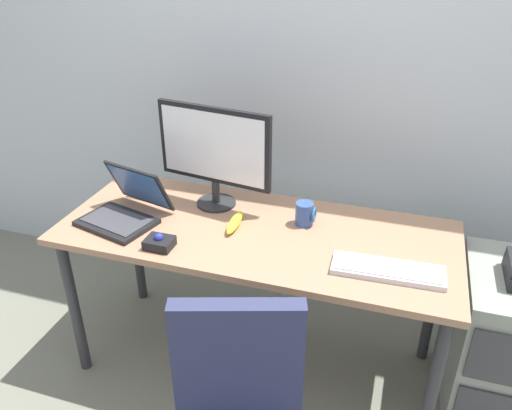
% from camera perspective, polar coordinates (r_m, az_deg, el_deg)
% --- Properties ---
extents(ground_plane, '(8.00, 8.00, 0.00)m').
position_cam_1_polar(ground_plane, '(2.62, 0.00, -17.08)').
color(ground_plane, slate).
extents(back_wall, '(6.00, 0.10, 2.80)m').
position_cam_1_polar(back_wall, '(2.54, 4.96, 17.77)').
color(back_wall, '#B1BBC3').
rests_on(back_wall, ground).
extents(desk, '(1.67, 0.68, 0.75)m').
position_cam_1_polar(desk, '(2.19, 0.00, -4.63)').
color(desk, '#9D7356').
rests_on(desk, ground).
extents(file_cabinet, '(0.42, 0.53, 0.69)m').
position_cam_1_polar(file_cabinet, '(2.43, 26.32, -13.97)').
color(file_cabinet, gray).
rests_on(file_cabinet, ground).
extents(monitor_main, '(0.54, 0.18, 0.46)m').
position_cam_1_polar(monitor_main, '(2.24, -4.75, 6.12)').
color(monitor_main, '#262628').
rests_on(monitor_main, desk).
extents(keyboard, '(0.42, 0.15, 0.03)m').
position_cam_1_polar(keyboard, '(1.94, 14.60, -7.06)').
color(keyboard, silver).
rests_on(keyboard, desk).
extents(laptop, '(0.38, 0.38, 0.22)m').
position_cam_1_polar(laptop, '(2.27, -14.50, -0.38)').
color(laptop, black).
rests_on(laptop, desk).
extents(trackball_mouse, '(0.11, 0.09, 0.07)m').
position_cam_1_polar(trackball_mouse, '(2.06, -10.81, -4.14)').
color(trackball_mouse, black).
rests_on(trackball_mouse, desk).
extents(coffee_mug, '(0.09, 0.08, 0.10)m').
position_cam_1_polar(coffee_mug, '(2.17, 5.53, -0.99)').
color(coffee_mug, '#2F4C8F').
rests_on(coffee_mug, desk).
extents(banana, '(0.05, 0.19, 0.04)m').
position_cam_1_polar(banana, '(2.16, -2.37, -1.91)').
color(banana, yellow).
rests_on(banana, desk).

